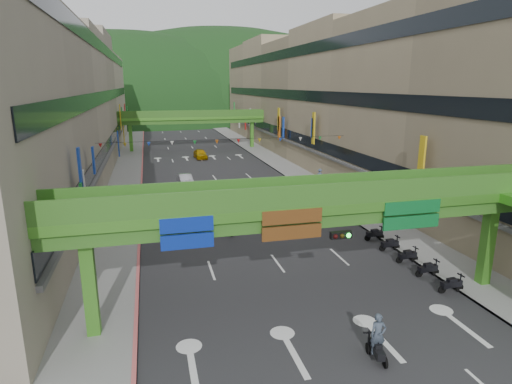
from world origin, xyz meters
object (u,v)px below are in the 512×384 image
object	(u,v)px
pedestrian_red	(372,203)
scooter_rider_near	(378,339)
scooter_rider_mid	(237,202)
overpass_near	(335,218)
car_silver	(185,181)
car_yellow	(200,154)

from	to	relation	value
pedestrian_red	scooter_rider_near	bearing A→B (deg)	-147.24
scooter_rider_mid	pedestrian_red	xyz separation A→B (m)	(12.45, -2.75, -0.20)
overpass_near	car_silver	bearing A→B (deg)	99.19
scooter_rider_mid	pedestrian_red	distance (m)	12.75
pedestrian_red	overpass_near	bearing A→B (deg)	-153.86
car_yellow	pedestrian_red	world-z (taller)	pedestrian_red
scooter_rider_near	scooter_rider_mid	world-z (taller)	scooter_rider_near
overpass_near	scooter_rider_mid	world-z (taller)	overpass_near
overpass_near	car_yellow	distance (m)	49.81
scooter_rider_mid	car_yellow	distance (m)	30.71
scooter_rider_near	scooter_rider_mid	bearing A→B (deg)	93.45
scooter_rider_mid	pedestrian_red	world-z (taller)	scooter_rider_mid
car_silver	scooter_rider_near	bearing A→B (deg)	-87.07
overpass_near	car_yellow	world-z (taller)	overpass_near
scooter_rider_near	scooter_rider_mid	distance (m)	23.33
overpass_near	car_silver	world-z (taller)	overpass_near
car_silver	pedestrian_red	xyz separation A→B (m)	(16.24, -14.56, 0.14)
car_silver	overpass_near	bearing A→B (deg)	-86.29
scooter_rider_near	car_silver	size ratio (longest dim) A/B	0.52
car_silver	pedestrian_red	bearing A→B (deg)	-47.37
scooter_rider_near	pedestrian_red	bearing A→B (deg)	61.72
overpass_near	pedestrian_red	distance (m)	20.17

